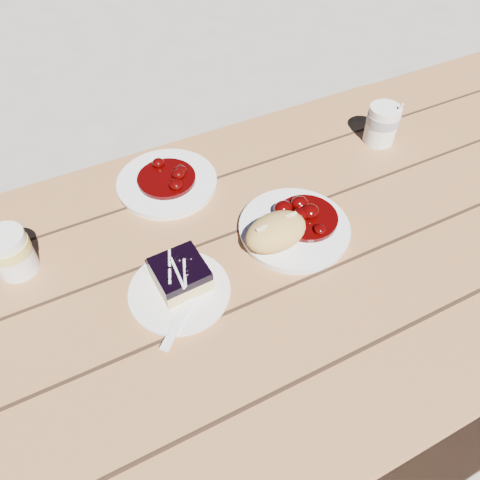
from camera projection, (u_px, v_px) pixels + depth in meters
name	position (u px, v px, depth m)	size (l,w,h in m)	color
ground	(252.00, 410.00, 1.44)	(60.00, 60.00, 0.00)	#9D998E
picnic_table	(257.00, 306.00, 1.00)	(2.00, 1.55, 0.75)	brown
main_plate	(294.00, 229.00, 0.91)	(0.21, 0.21, 0.02)	white
goulash_stew	(307.00, 212.00, 0.90)	(0.12, 0.12, 0.04)	#3B0202
bread_roll	(276.00, 232.00, 0.85)	(0.12, 0.08, 0.06)	tan
dessert_plate	(180.00, 292.00, 0.82)	(0.17, 0.17, 0.01)	white
blueberry_cake	(180.00, 274.00, 0.81)	(0.09, 0.09, 0.05)	#DCC178
fork_dessert	(180.00, 318.00, 0.78)	(0.03, 0.16, 0.01)	white
coffee_cup	(382.00, 124.00, 1.08)	(0.07, 0.07, 0.09)	white
second_plate	(167.00, 183.00, 1.00)	(0.21, 0.21, 0.02)	white
second_stew	(166.00, 173.00, 0.98)	(0.12, 0.12, 0.04)	#3B0202
second_cup	(11.00, 253.00, 0.83)	(0.07, 0.07, 0.09)	white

